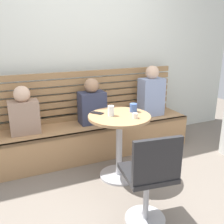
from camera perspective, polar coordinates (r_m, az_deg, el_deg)
name	(u,v)px	position (r m, az deg, el deg)	size (l,w,h in m)	color
ground	(136,205)	(2.62, 5.45, -20.05)	(8.00, 8.00, 0.00)	#70665B
back_wall	(80,44)	(3.60, -7.12, 14.97)	(5.20, 0.10, 2.90)	silver
booth_bench	(93,139)	(3.46, -4.20, -6.01)	(2.70, 0.52, 0.44)	#A87C51
booth_backrest	(86,95)	(3.50, -5.75, 3.84)	(2.65, 0.04, 0.67)	#9A7249
cafe_table	(119,134)	(2.82, 1.63, -5.04)	(0.68, 0.68, 0.74)	#ADADB2
white_chair	(150,177)	(2.16, 8.60, -14.27)	(0.45, 0.45, 0.85)	#ADADB2
person_adult	(151,93)	(3.70, 8.81, 4.14)	(0.34, 0.22, 0.72)	#8C9EC6
person_child_left	(24,113)	(3.17, -19.19, -0.19)	(0.34, 0.22, 0.57)	#9E7F6B
person_child_middle	(92,104)	(3.34, -4.52, 1.86)	(0.34, 0.22, 0.60)	#333851
cup_mug_blue	(133,108)	(2.86, 4.82, 0.97)	(0.08, 0.08, 0.10)	#3D5B9E
cup_espresso_small	(135,116)	(2.65, 5.21, -0.84)	(0.06, 0.06, 0.06)	silver
cup_water_clear	(111,111)	(2.71, -0.25, 0.27)	(0.07, 0.07, 0.11)	white
phone_on_table	(97,113)	(2.81, -3.36, -0.21)	(0.07, 0.14, 0.01)	black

